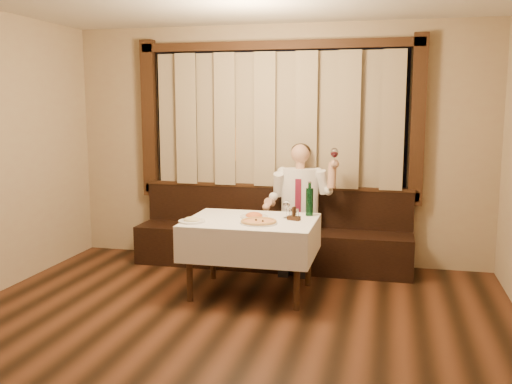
% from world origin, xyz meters
% --- Properties ---
extents(room, '(5.01, 6.01, 2.81)m').
position_xyz_m(room, '(-0.00, 0.97, 1.50)').
color(room, black).
rests_on(room, ground).
extents(banquette, '(3.20, 0.61, 0.94)m').
position_xyz_m(banquette, '(0.00, 2.72, 0.31)').
color(banquette, black).
rests_on(banquette, ground).
extents(dining_table, '(1.27, 0.97, 0.76)m').
position_xyz_m(dining_table, '(0.00, 1.70, 0.65)').
color(dining_table, black).
rests_on(dining_table, ground).
extents(pizza, '(0.36, 0.36, 0.04)m').
position_xyz_m(pizza, '(0.11, 1.53, 0.77)').
color(pizza, white).
rests_on(pizza, dining_table).
extents(pasta_red, '(0.28, 0.28, 0.10)m').
position_xyz_m(pasta_red, '(0.00, 1.80, 0.79)').
color(pasta_red, white).
rests_on(pasta_red, dining_table).
extents(pasta_cream, '(0.26, 0.26, 0.09)m').
position_xyz_m(pasta_cream, '(-0.53, 1.44, 0.79)').
color(pasta_cream, white).
rests_on(pasta_cream, dining_table).
extents(green_bottle, '(0.08, 0.08, 0.35)m').
position_xyz_m(green_bottle, '(0.53, 2.02, 0.91)').
color(green_bottle, '#0E421E').
rests_on(green_bottle, dining_table).
extents(table_wine_glass, '(0.07, 0.07, 0.18)m').
position_xyz_m(table_wine_glass, '(0.32, 1.85, 0.89)').
color(table_wine_glass, white).
rests_on(table_wine_glass, dining_table).
extents(cruet_caddy, '(0.14, 0.10, 0.13)m').
position_xyz_m(cruet_caddy, '(0.41, 1.76, 0.80)').
color(cruet_caddy, black).
rests_on(cruet_caddy, dining_table).
extents(seated_man, '(0.80, 0.60, 1.44)m').
position_xyz_m(seated_man, '(0.33, 2.63, 0.83)').
color(seated_man, black).
rests_on(seated_man, ground).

